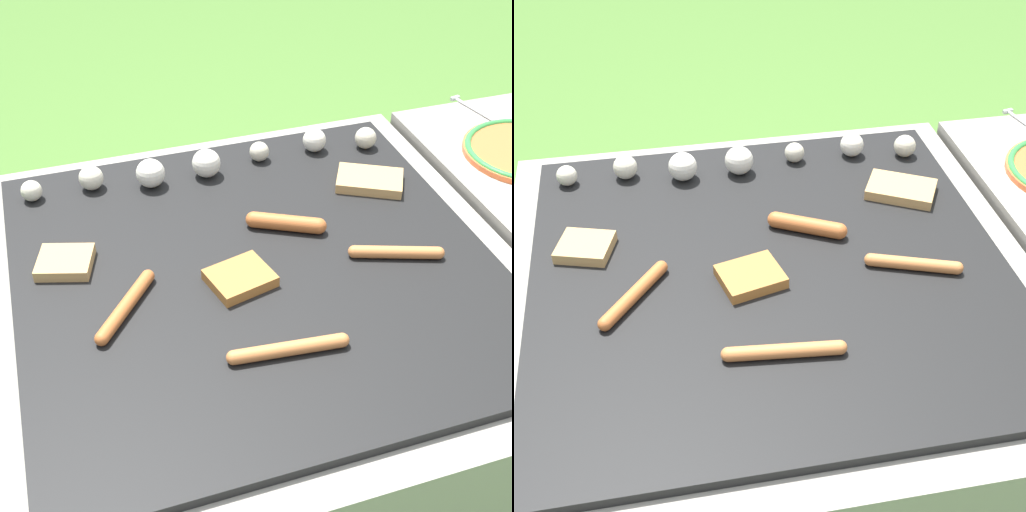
# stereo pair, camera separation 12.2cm
# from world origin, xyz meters

# --- Properties ---
(ground_plane) EXTENTS (14.00, 14.00, 0.00)m
(ground_plane) POSITION_xyz_m (0.00, 0.00, 0.00)
(ground_plane) COLOR #47702D
(grill) EXTENTS (0.93, 0.93, 0.43)m
(grill) POSITION_xyz_m (0.00, 0.00, 0.22)
(grill) COLOR gray
(grill) RESTS_ON ground_plane
(side_ledge) EXTENTS (0.38, 0.59, 0.43)m
(side_ledge) POSITION_xyz_m (0.66, 0.14, 0.22)
(side_ledge) COLOR gray
(side_ledge) RESTS_ON ground_plane
(sausage_front_center) EXTENTS (0.16, 0.07, 0.02)m
(sausage_front_center) POSITION_xyz_m (0.24, -0.06, 0.45)
(sausage_front_center) COLOR #C6753D
(sausage_front_center) RESTS_ON grill
(sausage_mid_left) EXTENTS (0.12, 0.14, 0.02)m
(sausage_mid_left) POSITION_xyz_m (-0.23, -0.05, 0.45)
(sausage_mid_left) COLOR #B7602D
(sausage_mid_left) RESTS_ON grill
(sausage_back_left) EXTENTS (0.14, 0.09, 0.03)m
(sausage_back_left) POSITION_xyz_m (0.08, 0.08, 0.45)
(sausage_back_left) COLOR #B7602D
(sausage_back_left) RESTS_ON grill
(sausage_front_right) EXTENTS (0.19, 0.04, 0.02)m
(sausage_front_right) POSITION_xyz_m (-0.02, -0.21, 0.45)
(sausage_front_right) COLOR #C6753D
(sausage_front_right) RESTS_ON grill
(bread_slice_center) EXTENTS (0.12, 0.11, 0.02)m
(bread_slice_center) POSITION_xyz_m (-0.04, -0.04, 0.44)
(bread_slice_center) COLOR #B27033
(bread_slice_center) RESTS_ON grill
(bread_slice_right) EXTENTS (0.16, 0.14, 0.02)m
(bread_slice_right) POSITION_xyz_m (0.29, 0.17, 0.44)
(bread_slice_right) COLOR tan
(bread_slice_right) RESTS_ON grill
(bread_slice_left) EXTENTS (0.11, 0.11, 0.02)m
(bread_slice_left) POSITION_xyz_m (-0.31, 0.10, 0.44)
(bread_slice_left) COLOR tan
(bread_slice_left) RESTS_ON grill
(mushroom_row) EXTENTS (0.74, 0.08, 0.06)m
(mushroom_row) POSITION_xyz_m (-0.01, 0.31, 0.46)
(mushroom_row) COLOR beige
(mushroom_row) RESTS_ON grill
(fork_utensil) EXTENTS (0.06, 0.21, 0.01)m
(fork_utensil) POSITION_xyz_m (0.67, 0.36, 0.44)
(fork_utensil) COLOR silver
(fork_utensil) RESTS_ON side_ledge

